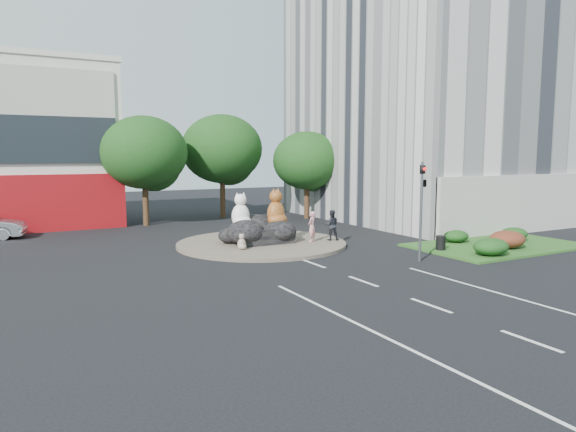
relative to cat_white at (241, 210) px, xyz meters
name	(u,v)px	position (x,y,z in m)	size (l,w,h in m)	color
ground	(363,281)	(1.14, -10.45, -2.14)	(120.00, 120.00, 0.00)	black
roundabout_island	(262,244)	(1.14, -0.45, -2.04)	(10.00, 10.00, 0.20)	brown
rock_plinth	(262,234)	(1.14, -0.45, -1.49)	(3.20, 2.60, 0.90)	black
office_tower	(444,10)	(21.14, 5.55, 15.36)	(20.00, 20.00, 35.00)	silver
grass_verge	(498,246)	(13.14, -7.45, -2.08)	(10.00, 6.00, 0.12)	#204D19
tree_left	(145,156)	(-2.79, 11.61, 3.11)	(6.46, 6.46, 8.27)	#382314
tree_mid	(223,152)	(4.21, 13.61, 3.42)	(6.84, 6.84, 8.76)	#382314
tree_right	(307,163)	(10.21, 9.61, 2.49)	(5.70, 5.70, 7.30)	#382314
hedge_near_green	(491,247)	(10.14, -9.45, -1.57)	(2.00, 1.60, 0.90)	#143711
hedge_red	(507,239)	(12.64, -8.45, -1.53)	(2.20, 1.76, 0.99)	#491C13
hedge_mid_green	(514,234)	(15.14, -6.95, -1.62)	(1.80, 1.44, 0.81)	#143711
hedge_back_green	(456,236)	(11.64, -5.65, -1.66)	(1.60, 1.28, 0.72)	#143711
traffic_light	(423,190)	(6.24, -8.45, 1.48)	(0.44, 1.24, 5.00)	#595B60
street_lamp	(447,167)	(13.96, -2.45, 2.41)	(2.34, 0.22, 8.06)	#595B60
cat_white	(241,210)	(0.00, 0.00, 0.00)	(1.25, 1.08, 2.08)	white
cat_tabby	(276,207)	(2.09, -0.46, 0.10)	(1.37, 1.19, 2.29)	#B85D26
kitten_calico	(242,241)	(-0.86, -2.12, -1.49)	(0.54, 0.47, 0.91)	beige
kitten_white	(293,236)	(2.77, -1.34, -1.58)	(0.44, 0.38, 0.73)	silver
pedestrian_pink	(312,227)	(3.83, -1.75, -1.03)	(0.66, 0.43, 1.82)	pink
pedestrian_dark	(331,225)	(5.14, -1.89, -1.02)	(0.90, 0.70, 1.84)	black
litter_bin	(441,243)	(8.96, -7.06, -1.63)	(0.53, 0.53, 0.78)	black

